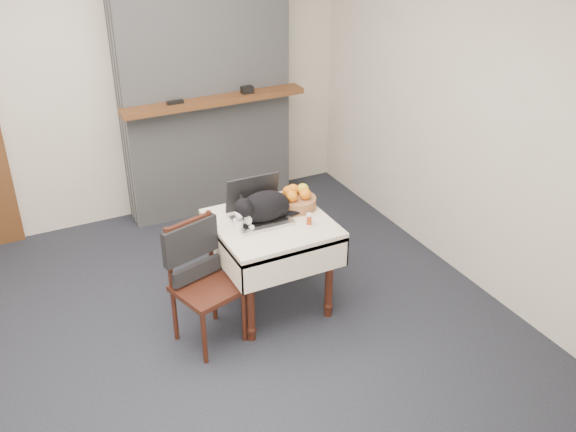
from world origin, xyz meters
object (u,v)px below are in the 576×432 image
at_px(laptop, 258,209).
at_px(chair, 198,266).
at_px(side_table, 271,235).
at_px(fruit_basket, 297,199).
at_px(cream_jar, 238,225).
at_px(pill_bottle, 309,219).
at_px(cat, 265,207).

distance_m(laptop, chair, 0.59).
relative_size(side_table, fruit_basket, 2.80).
relative_size(laptop, cream_jar, 5.06).
distance_m(side_table, laptop, 0.21).
bearing_deg(chair, fruit_basket, -2.95).
bearing_deg(fruit_basket, pill_bottle, -98.38).
height_order(laptop, pill_bottle, laptop).
bearing_deg(side_table, cat, 147.49).
relative_size(cat, fruit_basket, 1.93).
bearing_deg(fruit_basket, chair, -166.48).
xyz_separation_m(side_table, cream_jar, (-0.25, -0.01, 0.15)).
xyz_separation_m(cat, cream_jar, (-0.22, -0.03, -0.07)).
height_order(cream_jar, pill_bottle, pill_bottle).
bearing_deg(side_table, chair, -170.91).
relative_size(cat, chair, 0.62).
height_order(side_table, cream_jar, cream_jar).
distance_m(cat, pill_bottle, 0.31).
xyz_separation_m(side_table, laptop, (-0.06, 0.08, 0.18)).
xyz_separation_m(cat, fruit_basket, (0.28, 0.09, -0.05)).
height_order(cat, cream_jar, cat).
height_order(laptop, chair, laptop).
distance_m(side_table, cream_jar, 0.29).
bearing_deg(fruit_basket, cat, -163.12).
distance_m(fruit_basket, chair, 0.87).
bearing_deg(cat, fruit_basket, 1.81).
distance_m(laptop, fruit_basket, 0.31).
relative_size(pill_bottle, fruit_basket, 0.29).
xyz_separation_m(laptop, cream_jar, (-0.19, -0.10, -0.03)).
xyz_separation_m(cream_jar, fruit_basket, (0.50, 0.12, 0.02)).
height_order(side_table, cat, cat).
height_order(side_table, laptop, laptop).
bearing_deg(cream_jar, laptop, 27.08).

